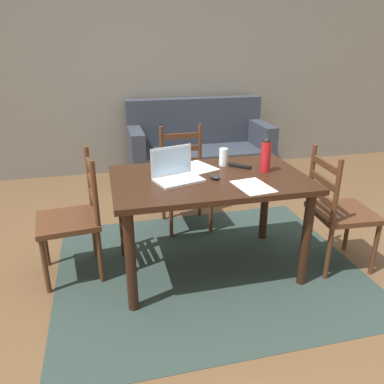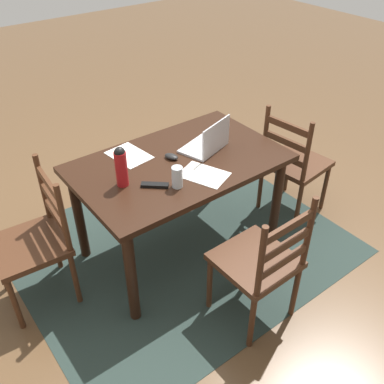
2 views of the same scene
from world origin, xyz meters
TOP-DOWN VIEW (x-y plane):
  - ground_plane at (0.00, 0.00)m, footprint 14.00×14.00m
  - area_rug at (0.00, 0.00)m, footprint 2.33×1.94m
  - wall_back at (0.00, 2.65)m, footprint 8.00×0.12m
  - dining_table at (0.00, 0.00)m, footprint 1.41×0.88m
  - chair_left_far at (-0.99, 0.18)m, footprint 0.49×0.49m
  - chair_far_head at (-0.00, 0.81)m, footprint 0.45×0.45m
  - chair_right_near at (0.99, -0.17)m, footprint 0.47×0.47m
  - couch at (0.48, 2.17)m, footprint 1.80×0.80m
  - laptop at (-0.25, 0.01)m, footprint 0.37×0.31m
  - water_bottle at (0.44, 0.02)m, footprint 0.07×0.07m
  - drinking_glass at (0.18, 0.23)m, footprint 0.07×0.07m
  - computer_mouse at (0.02, -0.05)m, footprint 0.09×0.11m
  - tv_remote at (0.29, 0.15)m, footprint 0.16×0.15m
  - paper_stack_left at (0.23, -0.26)m, footprint 0.25×0.32m
  - paper_stack_right at (-0.03, 0.23)m, footprint 0.31×0.35m

SIDE VIEW (x-z plane):
  - ground_plane at x=0.00m, z-range 0.00..0.00m
  - area_rug at x=0.00m, z-range 0.00..0.01m
  - couch at x=0.48m, z-range -0.14..0.86m
  - chair_left_far at x=-0.99m, z-range -0.01..0.94m
  - chair_far_head at x=0.00m, z-range -0.01..0.94m
  - chair_right_near at x=0.99m, z-range -0.01..0.94m
  - dining_table at x=0.00m, z-range 0.28..1.05m
  - paper_stack_left at x=0.23m, z-range 0.77..0.78m
  - paper_stack_right at x=-0.03m, z-range 0.77..0.78m
  - tv_remote at x=0.29m, z-range 0.77..0.79m
  - computer_mouse at x=0.02m, z-range 0.77..0.81m
  - laptop at x=-0.25m, z-range 0.72..0.94m
  - drinking_glass at x=0.18m, z-range 0.77..0.91m
  - water_bottle at x=0.44m, z-range 0.78..1.04m
  - wall_back at x=0.00m, z-range 0.00..2.70m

